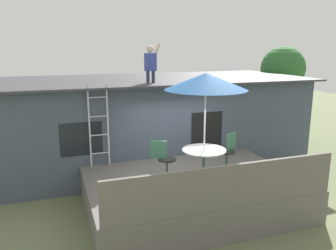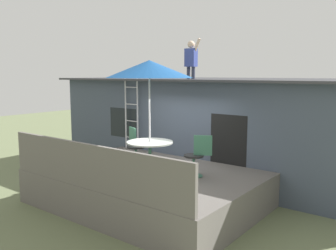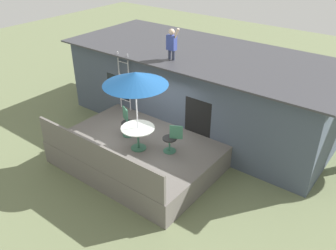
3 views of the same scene
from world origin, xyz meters
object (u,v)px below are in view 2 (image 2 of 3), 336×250
Objects in this scene: step_ladder at (132,113)px; patio_chair_left at (135,147)px; patio_table at (150,149)px; patio_chair_right at (197,156)px; person_figure at (191,57)px; patio_umbrella at (149,69)px.

step_ladder is 2.00m from patio_chair_left.
patio_table is 1.13× the size of patio_chair_right.
person_figure reaches higher than patio_table.
person_figure is at bearing 23.24° from step_ladder.
patio_table is at bearing -77.03° from person_figure.
step_ladder is at bearing 141.41° from patio_table.
patio_chair_left is at bearing -25.76° from patio_chair_right.
patio_table is 0.47× the size of step_ladder.
step_ladder is 3.45m from patio_chair_right.
patio_chair_left is (-0.86, 0.43, -0.13)m from patio_table.
patio_umbrella is at bearing -38.59° from step_ladder.
person_figure is 1.21× the size of patio_chair_left.
patio_chair_right is (0.93, 0.49, -1.89)m from patio_umbrella.
patio_chair_left is 1.80m from patio_chair_right.
step_ladder reaches higher than patio_table.
patio_table is 1.07m from patio_chair_right.
patio_table is 1.76m from patio_umbrella.
patio_umbrella is (-0.00, 0.00, 1.76)m from patio_table.
patio_chair_left is at bearing -98.22° from person_figure.
patio_umbrella is 2.29× the size of person_figure.
step_ladder reaches higher than patio_chair_right.
patio_umbrella is at bearing -77.03° from person_figure.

